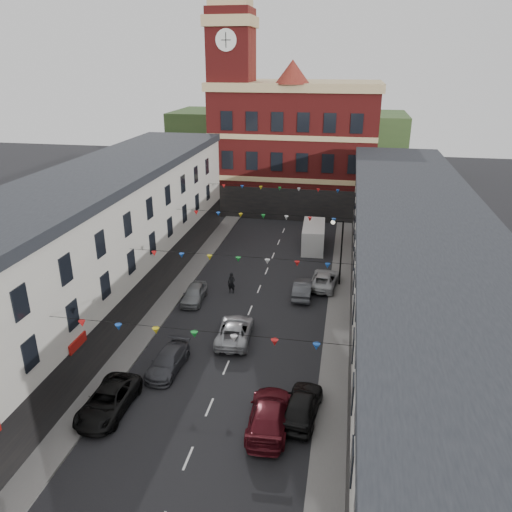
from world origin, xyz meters
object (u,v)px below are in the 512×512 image
Objects in this scene: car_right_c at (269,415)px; white_van at (313,237)px; car_right_d at (302,405)px; car_right_e at (303,288)px; car_left_c at (108,401)px; car_left_d at (168,361)px; street_lamp at (339,244)px; car_right_f at (324,279)px; car_left_e at (194,293)px; pedestrian at (231,283)px; moving_car at (235,331)px.

white_van is (0.20, 27.87, 0.51)m from car_right_c.
car_right_e is at bearing -78.66° from car_right_d.
white_van reaches higher than car_left_c.
car_left_d is 9.35m from car_right_d.
street_lamp is 23.02m from car_left_c.
street_lamp is 1.24× the size of car_right_f.
car_right_c reaches higher than car_left_d.
car_right_c is 1.24× the size of car_right_e.
pedestrian reaches higher than car_left_e.
street_lamp is at bearing -150.68° from car_right_f.
car_right_f is 9.54m from white_van.
car_right_e is 11.57m from white_van.
moving_car is at bearing -64.25° from pedestrian.
car_right_f is (1.65, 2.19, -0.03)m from car_right_e.
car_right_e is at bearing 61.67° from car_left_c.
car_left_c is 1.25× the size of car_left_e.
street_lamp is at bearing -75.43° from white_van.
pedestrian is at bearing -79.42° from moving_car.
moving_car is (-3.83, 8.46, -0.07)m from car_right_c.
car_left_d is 0.83× the size of car_right_c.
pedestrian reaches higher than car_right_e.
street_lamp reaches higher than white_van.
car_left_c is 0.98× the size of moving_car.
street_lamp is at bearing -136.03° from car_right_e.
street_lamp is 1.04× the size of white_van.
car_right_e is 0.85× the size of moving_car.
car_right_e is at bearing -135.83° from street_lamp.
car_left_c is 10.33m from moving_car.
car_right_f is (11.00, 18.92, -0.01)m from car_left_c.
car_left_d is 0.76× the size of white_van.
car_left_c is 19.17m from car_right_e.
street_lamp is 12.92m from car_left_e.
car_right_d is 0.93× the size of car_right_f.
car_left_e reaches higher than car_left_d.
car_right_e is at bearing 13.97° from car_left_e.
car_right_e is 2.74m from car_right_f.
white_van is at bearing -80.88° from car_right_d.
pedestrian is (-1.95, 7.35, 0.21)m from moving_car.
pedestrian is at bearing 79.30° from car_left_c.
car_left_c is 0.94× the size of car_right_c.
car_left_c is (-12.05, -19.35, -3.22)m from street_lamp.
moving_car is at bearing -51.45° from car_left_e.
moving_car is at bearing 60.17° from car_left_c.
street_lamp is at bearing 21.98° from car_left_e.
white_van reaches higher than car_left_e.
car_right_c reaches higher than car_right_e.
car_left_c is at bearing -90.67° from pedestrian.
car_left_e is 0.93× the size of car_right_e.
pedestrian is (-8.73, -3.12, -2.99)m from street_lamp.
car_right_c reaches higher than car_left_c.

